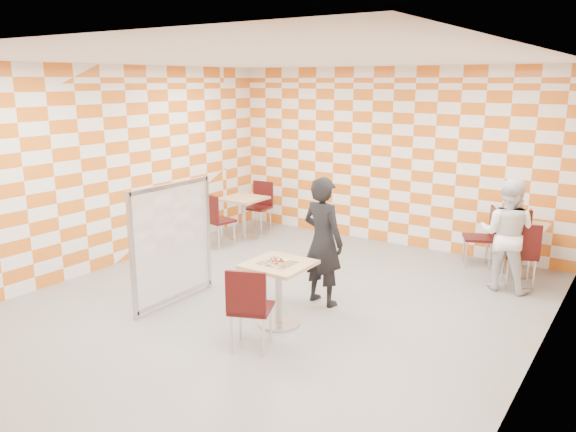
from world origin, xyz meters
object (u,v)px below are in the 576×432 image
Objects in this scene: chair_main_front at (249,303)px; sport_bottle at (515,215)px; chair_empty_near at (215,216)px; chair_empty_far at (260,202)px; second_table at (519,241)px; main_table at (279,283)px; man_white at (507,235)px; soda_bottle at (530,217)px; chair_second_front at (522,250)px; empty_table at (244,211)px; man_dark at (323,241)px; chair_second_side at (485,232)px; partition at (173,243)px.

chair_main_front is 4.62× the size of sport_bottle.
chair_empty_near is 1.00× the size of chair_empty_far.
second_table is at bearing 66.65° from chair_main_front.
man_white reaches higher than main_table.
chair_main_front is at bearing -111.11° from sport_bottle.
main_table is 3.26× the size of soda_bottle.
chair_second_front is 4.02× the size of soda_bottle.
empty_table is 0.49× the size of man_white.
man_dark is (-1.98, -1.94, 0.27)m from chair_second_front.
chair_second_front is 1.00× the size of chair_empty_near.
sport_bottle reaches higher than chair_empty_near.
soda_bottle is (-0.06, 0.69, 0.31)m from chair_second_front.
man_dark reaches higher than chair_second_front.
chair_empty_far is at bearing 173.94° from chair_second_front.
second_table is at bearing 104.24° from chair_second_front.
sport_bottle is at bearing 110.25° from chair_second_front.
chair_second_side and chair_empty_near have the same top height.
soda_bottle reaches higher than chair_empty_far.
sport_bottle reaches higher than second_table.
man_dark is at bearing -125.78° from second_table.
man_white reaches higher than chair_main_front.
chair_empty_near is at bearing -159.74° from chair_second_side.
second_table is 0.81× the size of chair_second_front.
second_table is 4.57m from empty_table.
soda_bottle is (4.61, 0.80, 0.34)m from empty_table.
chair_empty_near is 1.34m from chair_empty_far.
sport_bottle is (4.48, 0.25, 0.29)m from chair_empty_far.
chair_empty_far is 0.57× the size of man_dark.
soda_bottle is at bearing 66.04° from chair_main_front.
man_dark is at bearing 91.75° from chair_main_front.
chair_main_front is 3.81m from man_white.
chair_empty_near is at bearing -162.56° from second_table.
man_dark is at bearing -21.93° from chair_empty_near.
empty_table is 0.81× the size of chair_main_front.
chair_empty_near is at bearing -87.75° from chair_empty_far.
main_table and empty_table have the same top height.
soda_bottle reaches higher than main_table.
sport_bottle is at bearing 128.78° from second_table.
chair_second_side is 1.00× the size of chair_empty_near.
empty_table is 0.72m from chair_empty_near.
soda_bottle is (0.12, 0.83, 0.09)m from man_white.
partition is at bearing 41.84° from man_white.
chair_second_side is at bearing 20.26° from chair_empty_near.
main_table and second_table have the same top height.
chair_second_front is 0.93m from chair_second_side.
man_white is at bearing -0.26° from empty_table.
chair_main_front reaches higher than empty_table.
partition is at bearing -133.62° from soda_bottle.
second_table is 0.77m from man_white.
soda_bottle is at bearing -96.62° from man_white.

